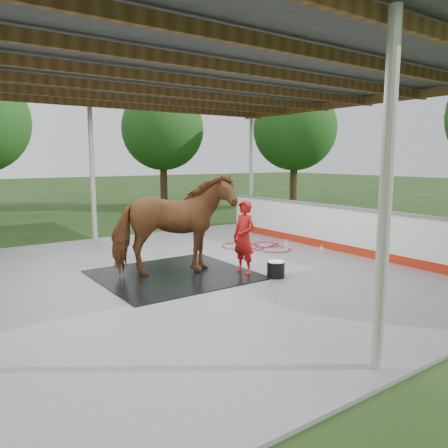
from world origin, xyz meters
TOP-DOWN VIEW (x-y plane):
  - ground at (0.00, 0.00)m, footprint 100.00×100.00m
  - concrete_slab at (0.00, 0.00)m, footprint 12.00×10.00m
  - pavilion_structure at (0.00, -0.00)m, footprint 12.60×10.60m
  - dasher_board at (4.60, 0.00)m, footprint 0.16×8.00m
  - tree_belt at (0.30, 0.90)m, footprint 28.00×28.00m
  - rubber_mat at (0.03, 0.06)m, footprint 2.91×2.72m
  - horse at (0.03, 0.06)m, footprint 2.58×1.71m
  - handler at (1.26, -0.64)m, footprint 0.42×0.59m
  - wash_bucket at (1.59, -1.23)m, footprint 0.35×0.35m
  - soap_bottle_a at (3.46, 0.45)m, footprint 0.16×0.16m
  - soap_bottle_b at (4.00, -0.23)m, footprint 0.13×0.13m
  - hose_coil at (3.19, 1.29)m, footprint 1.53×1.76m

SIDE VIEW (x-z plane):
  - ground at x=0.00m, z-range 0.00..0.00m
  - concrete_slab at x=0.00m, z-range 0.00..0.05m
  - rubber_mat at x=0.03m, z-range 0.05..0.07m
  - hose_coil at x=3.19m, z-range 0.05..0.07m
  - soap_bottle_b at x=4.00m, z-range 0.05..0.26m
  - soap_bottle_a at x=3.46m, z-range 0.05..0.35m
  - wash_bucket at x=1.59m, z-range 0.05..0.38m
  - dasher_board at x=4.60m, z-range 0.02..1.17m
  - handler at x=1.26m, z-range 0.05..1.55m
  - horse at x=0.03m, z-range 0.07..2.08m
  - tree_belt at x=0.30m, z-range 0.89..6.69m
  - pavilion_structure at x=0.00m, z-range 1.94..5.99m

